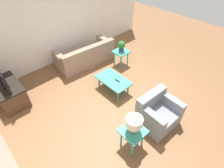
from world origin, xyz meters
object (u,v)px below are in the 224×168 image
object	(u,v)px
armchair	(157,113)
potted_plant	(122,46)
sofa	(86,56)
side_table_plant	(121,53)
side_table_lamp	(133,133)
television	(0,77)
coffee_table	(113,81)
table_lamp	(134,123)
tv_stand_chest	(9,93)

from	to	relation	value
armchair	potted_plant	size ratio (longest dim) A/B	2.44
sofa	side_table_plant	bearing A→B (deg)	136.78
sofa	side_table_lamp	xyz separation A→B (m)	(-3.26, 1.20, 0.15)
television	potted_plant	distance (m)	3.57
coffee_table	table_lamp	size ratio (longest dim) A/B	2.62
sofa	tv_stand_chest	world-z (taller)	sofa
side_table_lamp	tv_stand_chest	size ratio (longest dim) A/B	0.47
coffee_table	potted_plant	distance (m)	1.42
television	side_table_plant	bearing A→B (deg)	-102.92
sofa	table_lamp	xyz separation A→B (m)	(-3.26, 1.20, 0.50)
sofa	armchair	bearing A→B (deg)	88.46
armchair	coffee_table	size ratio (longest dim) A/B	0.89
armchair	table_lamp	world-z (taller)	table_lamp
television	tv_stand_chest	bearing A→B (deg)	-90.00
side_table_lamp	coffee_table	bearing A→B (deg)	-30.77
sofa	television	world-z (taller)	television
armchair	television	bearing A→B (deg)	129.37
armchair	television	xyz separation A→B (m)	(3.14, 2.33, 0.54)
potted_plant	side_table_lamp	bearing A→B (deg)	138.97
armchair	potted_plant	world-z (taller)	potted_plant
coffee_table	side_table_plant	world-z (taller)	side_table_plant
coffee_table	television	world-z (taller)	television
television	table_lamp	xyz separation A→B (m)	(-3.15, -1.43, -0.08)
sofa	potted_plant	distance (m)	1.32
side_table_lamp	potted_plant	distance (m)	3.14
tv_stand_chest	potted_plant	distance (m)	3.59
armchair	side_table_plant	xyz separation A→B (m)	(2.34, -1.14, 0.12)
armchair	tv_stand_chest	xyz separation A→B (m)	(3.14, 2.33, -0.01)
side_table_lamp	table_lamp	bearing A→B (deg)	-90.00
side_table_plant	table_lamp	bearing A→B (deg)	138.97
armchair	coffee_table	distance (m)	1.56
side_table_lamp	table_lamp	xyz separation A→B (m)	(0.00, -0.00, 0.35)
armchair	side_table_lamp	xyz separation A→B (m)	(-0.01, 0.90, 0.12)
table_lamp	tv_stand_chest	bearing A→B (deg)	24.31
coffee_table	tv_stand_chest	distance (m)	2.84
television	potted_plant	size ratio (longest dim) A/B	2.67
television	side_table_lamp	bearing A→B (deg)	-155.62
coffee_table	tv_stand_chest	world-z (taller)	tv_stand_chest
armchair	potted_plant	distance (m)	2.64
side_table_plant	television	bearing A→B (deg)	77.08
sofa	tv_stand_chest	xyz separation A→B (m)	(-0.11, 2.63, 0.02)
sofa	potted_plant	world-z (taller)	potted_plant
sofa	table_lamp	distance (m)	3.51
coffee_table	tv_stand_chest	xyz separation A→B (m)	(1.58, 2.36, -0.04)
coffee_table	side_table_plant	size ratio (longest dim) A/B	1.92
side_table_lamp	side_table_plant	bearing A→B (deg)	-41.03
coffee_table	table_lamp	distance (m)	1.88
armchair	sofa	bearing A→B (deg)	87.53
tv_stand_chest	television	size ratio (longest dim) A/B	1.14
table_lamp	side_table_plant	bearing A→B (deg)	-41.03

